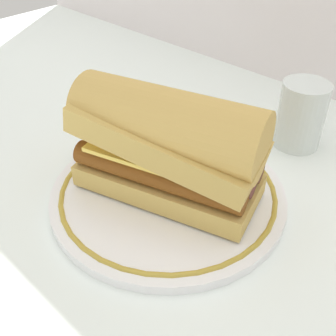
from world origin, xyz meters
TOP-DOWN VIEW (x-y plane):
  - ground_plane at (0.00, 0.00)m, footprint 1.50×1.50m
  - plate at (0.02, 0.01)m, footprint 0.28×0.28m
  - sausage_sandwich at (0.02, 0.01)m, footprint 0.23×0.15m
  - drinking_glass at (0.07, 0.22)m, footprint 0.06×0.06m

SIDE VIEW (x-z plane):
  - ground_plane at x=0.00m, z-range 0.00..0.00m
  - plate at x=0.02m, z-range 0.00..0.02m
  - drinking_glass at x=0.07m, z-range -0.01..0.09m
  - sausage_sandwich at x=0.02m, z-range 0.02..0.14m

